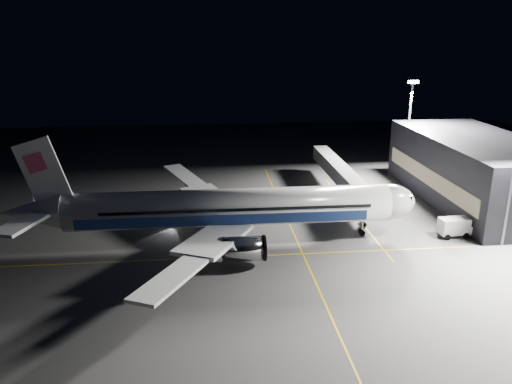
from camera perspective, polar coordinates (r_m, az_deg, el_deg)
The scene contains 13 objects.
ground at distance 76.41m, azimuth -2.91°, elevation -5.50°, with size 200.00×200.00×0.00m, color #4C4C4F.
guide_line_main at distance 77.47m, azimuth 4.52°, elevation -5.20°, with size 0.25×80.00×0.01m, color gold.
guide_line_cross at distance 70.95m, azimuth -2.66°, elevation -7.42°, with size 70.00×0.25×0.01m, color gold.
guide_line_side at distance 89.24m, azimuth 11.00°, elevation -2.31°, with size 0.25×40.00×0.01m, color gold.
airliner at distance 74.48m, azimuth -3.80°, elevation -1.88°, with size 61.48×54.22×16.64m.
terminal at distance 100.38m, azimuth 23.80°, elevation 2.32°, with size 18.12×40.00×12.00m.
jet_bridge at distance 95.20m, azimuth 9.81°, elevation 1.94°, with size 3.60×34.40×6.30m.
floodlight_mast_north at distance 112.26m, azimuth 17.11°, elevation 7.91°, with size 2.40×0.68×20.70m.
service_truck at distance 83.15m, azimuth 21.97°, elevation -3.68°, with size 6.00×2.99×2.97m.
baggage_tug at distance 83.64m, azimuth -9.21°, elevation -3.00°, with size 2.83×2.47×1.78m.
safety_cone_a at distance 83.86m, azimuth -0.37°, elevation -3.11°, with size 0.35×0.35×0.53m, color #FB440A.
safety_cone_b at distance 89.31m, azimuth -7.12°, elevation -1.91°, with size 0.37×0.37×0.56m, color #FB440A.
safety_cone_c at distance 89.39m, azimuth -8.52°, elevation -1.92°, with size 0.42×0.42×0.63m, color #FB440A.
Camera 1 is at (-3.18, -70.08, 30.28)m, focal length 35.00 mm.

